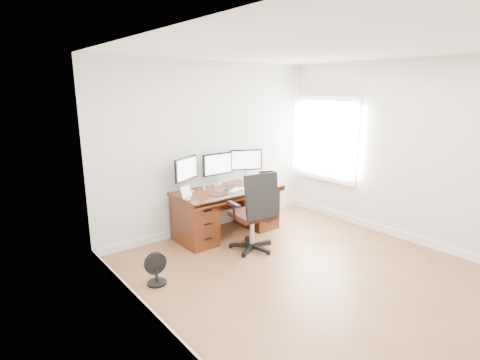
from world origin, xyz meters
TOP-DOWN VIEW (x-y plane):
  - ground at (0.00, 0.00)m, footprint 4.50×4.50m
  - back_wall at (0.00, 2.25)m, footprint 4.00×0.10m
  - right_wall at (2.00, 0.11)m, footprint 0.10×4.50m
  - desk at (0.00, 1.83)m, footprint 1.70×0.80m
  - office_chair at (-0.09, 1.07)m, footprint 0.70×0.70m
  - floor_fan at (-1.62, 1.06)m, footprint 0.27×0.23m
  - monitor_left at (-0.58, 2.07)m, footprint 0.51×0.27m
  - monitor_center at (-0.00, 2.07)m, footprint 0.55×0.14m
  - monitor_right at (0.58, 2.07)m, footprint 0.51×0.28m
  - tablet_left at (-0.78, 1.75)m, footprint 0.25×0.16m
  - tablet_right at (0.77, 1.75)m, footprint 0.24×0.18m
  - keyboard at (0.04, 1.66)m, footprint 0.28×0.21m
  - trackpad at (0.19, 1.64)m, footprint 0.14×0.14m
  - drawing_tablet at (-0.32, 1.60)m, footprint 0.23×0.15m
  - phone at (-0.01, 1.76)m, footprint 0.14×0.11m
  - figurine_pink at (-0.35, 1.95)m, footprint 0.04×0.04m
  - figurine_purple at (-0.25, 1.95)m, footprint 0.04×0.04m
  - figurine_orange at (-0.13, 1.95)m, footprint 0.04×0.04m
  - figurine_blue at (0.13, 1.95)m, footprint 0.04×0.04m

SIDE VIEW (x-z plane):
  - ground at x=0.00m, z-range 0.00..0.00m
  - floor_fan at x=-1.62m, z-range -0.01..0.39m
  - office_chair at x=-0.09m, z-range -0.20..0.97m
  - desk at x=0.00m, z-range 0.03..0.78m
  - trackpad at x=0.19m, z-range 0.75..0.76m
  - drawing_tablet at x=-0.32m, z-range 0.75..0.76m
  - phone at x=-0.01m, z-range 0.75..0.76m
  - keyboard at x=0.04m, z-range 0.75..0.76m
  - figurine_pink at x=-0.35m, z-range 0.75..0.84m
  - figurine_purple at x=-0.25m, z-range 0.75..0.84m
  - figurine_orange at x=-0.13m, z-range 0.75..0.84m
  - figurine_blue at x=0.13m, z-range 0.75..0.84m
  - tablet_left at x=-0.78m, z-range 0.74..0.93m
  - tablet_right at x=0.77m, z-range 0.74..0.93m
  - monitor_left at x=-0.58m, z-range 0.82..1.35m
  - monitor_center at x=0.00m, z-range 0.82..1.35m
  - monitor_right at x=0.58m, z-range 0.82..1.35m
  - back_wall at x=0.00m, z-range 0.00..2.70m
  - right_wall at x=2.00m, z-range 0.00..2.70m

